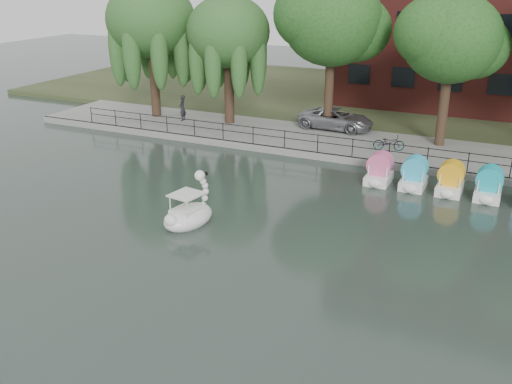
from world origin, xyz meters
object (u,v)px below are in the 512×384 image
Objects in this scene: minivan at (336,117)px; bicycle at (389,142)px; pedestrian at (182,106)px; swan_boat at (189,213)px.

minivan reaches higher than bicycle.
bicycle is 0.87× the size of pedestrian.
swan_boat is (-5.50, -12.59, -0.44)m from bicycle.
pedestrian is at bearing 132.67° from swan_boat.
pedestrian reaches higher than swan_boat.
bicycle is 14.23m from pedestrian.
minivan is at bearing 91.22° from pedestrian.
bicycle is 13.75m from swan_boat.
minivan is at bearing 36.81° from bicycle.
pedestrian is at bearing 70.62° from bicycle.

